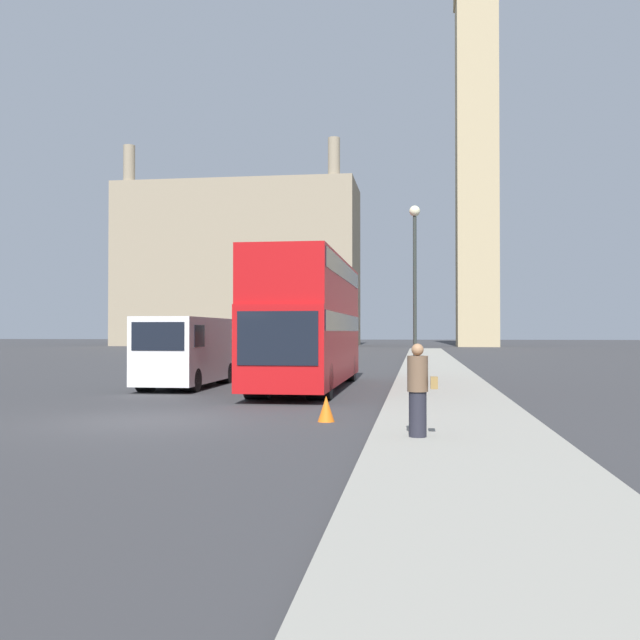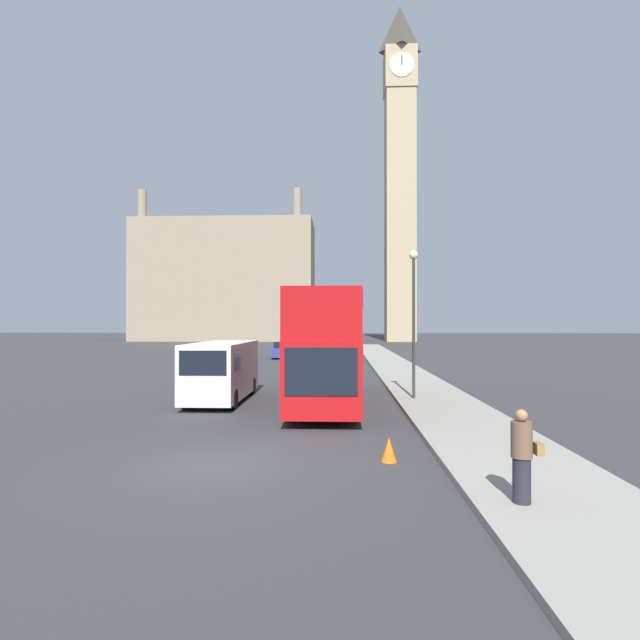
{
  "view_description": "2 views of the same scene",
  "coord_description": "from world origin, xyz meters",
  "px_view_note": "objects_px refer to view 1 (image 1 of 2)",
  "views": [
    {
      "loc": [
        5.82,
        -14.61,
        1.92
      ],
      "look_at": [
        2.43,
        10.05,
        2.31
      ],
      "focal_mm": 40.0,
      "sensor_mm": 36.0,
      "label": 1
    },
    {
      "loc": [
        2.78,
        -11.03,
        3.16
      ],
      "look_at": [
        1.69,
        15.79,
        3.33
      ],
      "focal_mm": 28.0,
      "sensor_mm": 36.0,
      "label": 2
    }
  ],
  "objects_px": {
    "white_van": "(187,350)",
    "pedestrian": "(418,390)",
    "red_double_decker_bus": "(309,317)",
    "clock_tower": "(476,108)",
    "parked_sedan": "(299,349)",
    "street_lamp": "(415,268)"
  },
  "relations": [
    {
      "from": "white_van",
      "to": "pedestrian",
      "type": "relative_size",
      "value": 3.68
    },
    {
      "from": "red_double_decker_bus",
      "to": "white_van",
      "type": "bearing_deg",
      "value": 178.68
    },
    {
      "from": "white_van",
      "to": "clock_tower",
      "type": "bearing_deg",
      "value": 77.25
    },
    {
      "from": "parked_sedan",
      "to": "clock_tower",
      "type": "bearing_deg",
      "value": 69.82
    },
    {
      "from": "red_double_decker_bus",
      "to": "street_lamp",
      "type": "xyz_separation_m",
      "value": [
        3.51,
        0.28,
        1.64
      ]
    },
    {
      "from": "clock_tower",
      "to": "pedestrian",
      "type": "height_order",
      "value": "clock_tower"
    },
    {
      "from": "red_double_decker_bus",
      "to": "pedestrian",
      "type": "distance_m",
      "value": 12.01
    },
    {
      "from": "clock_tower",
      "to": "street_lamp",
      "type": "bearing_deg",
      "value": -96.36
    },
    {
      "from": "clock_tower",
      "to": "white_van",
      "type": "height_order",
      "value": "clock_tower"
    },
    {
      "from": "street_lamp",
      "to": "clock_tower",
      "type": "bearing_deg",
      "value": 83.64
    },
    {
      "from": "clock_tower",
      "to": "red_double_decker_bus",
      "type": "xyz_separation_m",
      "value": [
        -10.96,
        -67.22,
        -27.59
      ]
    },
    {
      "from": "pedestrian",
      "to": "parked_sedan",
      "type": "xyz_separation_m",
      "value": [
        -8.12,
        36.47,
        -0.26
      ]
    },
    {
      "from": "clock_tower",
      "to": "street_lamp",
      "type": "height_order",
      "value": "clock_tower"
    },
    {
      "from": "red_double_decker_bus",
      "to": "pedestrian",
      "type": "xyz_separation_m",
      "value": [
        3.6,
        -11.36,
        -1.45
      ]
    },
    {
      "from": "red_double_decker_bus",
      "to": "pedestrian",
      "type": "height_order",
      "value": "red_double_decker_bus"
    },
    {
      "from": "parked_sedan",
      "to": "pedestrian",
      "type": "bearing_deg",
      "value": -77.44
    },
    {
      "from": "clock_tower",
      "to": "red_double_decker_bus",
      "type": "relative_size",
      "value": 5.48
    },
    {
      "from": "red_double_decker_bus",
      "to": "street_lamp",
      "type": "distance_m",
      "value": 3.88
    },
    {
      "from": "clock_tower",
      "to": "parked_sedan",
      "type": "height_order",
      "value": "clock_tower"
    },
    {
      "from": "street_lamp",
      "to": "parked_sedan",
      "type": "relative_size",
      "value": 1.38
    },
    {
      "from": "parked_sedan",
      "to": "white_van",
      "type": "bearing_deg",
      "value": -89.34
    },
    {
      "from": "white_van",
      "to": "pedestrian",
      "type": "distance_m",
      "value": 13.88
    }
  ]
}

